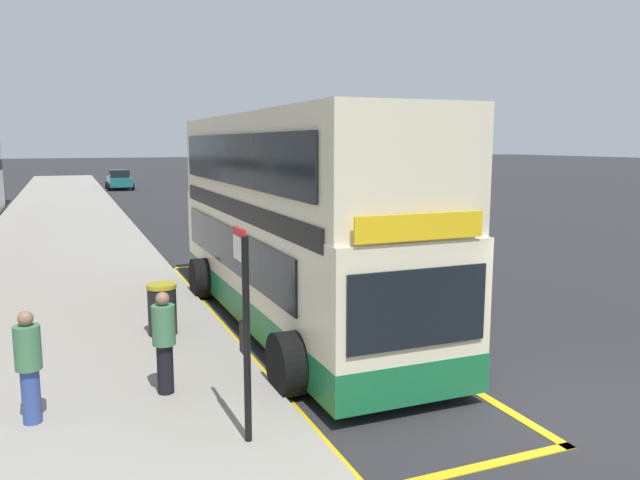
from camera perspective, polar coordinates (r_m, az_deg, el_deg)
name	(u,v)px	position (r m, az deg, el deg)	size (l,w,h in m)	color
ground_plane	(187,206)	(39.14, -12.10, 3.09)	(260.00, 260.00, 0.00)	#28282B
pavement_near	(64,209)	(38.54, -22.41, 2.63)	(6.00, 76.00, 0.14)	gray
double_decker_bus	(291,227)	(13.15, -2.67, 1.15)	(3.19, 10.35, 4.40)	beige
bus_bay_markings	(288,320)	(13.69, -2.98, -7.34)	(3.00, 13.62, 0.01)	gold
bus_stop_sign	(245,318)	(7.75, -6.91, -7.07)	(0.09, 0.51, 2.66)	black
parked_car_white_behind	(255,198)	(35.00, -5.96, 3.88)	(2.09, 4.20, 1.62)	silver
parked_car_white_kerbside	(325,207)	(29.88, 0.49, 3.07)	(2.09, 4.20, 1.62)	silver
parked_car_teal_ahead	(119,180)	(54.22, -17.89, 5.27)	(2.09, 4.20, 1.62)	#196066
pedestrian_waiting_near_sign	(164,339)	(9.57, -14.07, -8.79)	(0.34, 0.34, 1.54)	black
pedestrian_further_back	(29,363)	(9.18, -25.10, -10.17)	(0.34, 0.34, 1.54)	#33478C
litter_bin	(162,309)	(12.51, -14.23, -6.14)	(0.57, 0.57, 1.00)	black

